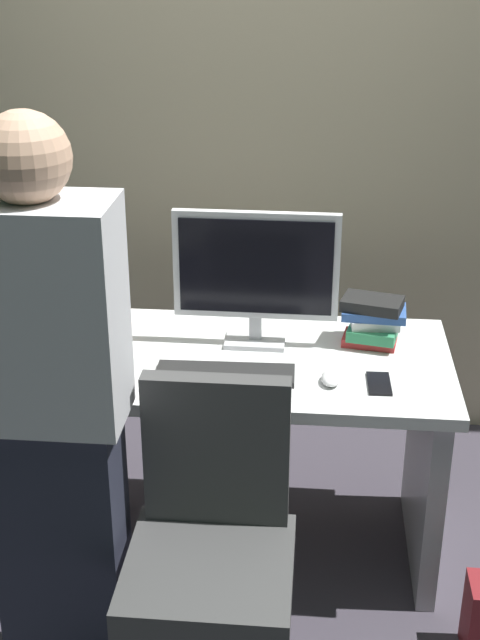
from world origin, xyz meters
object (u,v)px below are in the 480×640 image
object	(u,v)px
mouse	(331,378)
cup_near_keyboard	(96,345)
office_chair	(212,569)
person_at_desk	(51,420)
keyboard	(225,374)
cup_by_monitor	(115,314)
cell_phone	(379,384)
desk	(241,418)
book_stack	(373,320)
monitor	(256,271)

from	to	relation	value
mouse	cup_near_keyboard	bearing A→B (deg)	172.13
office_chair	person_at_desk	distance (m)	0.59
keyboard	person_at_desk	bearing A→B (deg)	-131.77
person_at_desk	cup_by_monitor	bearing A→B (deg)	91.60
cell_phone	desk	bearing A→B (deg)	158.62
book_stack	office_chair	bearing A→B (deg)	-118.60
book_stack	monitor	bearing A→B (deg)	-174.77
monitor	book_stack	bearing A→B (deg)	5.23
mouse	book_stack	xyz separation A→B (m)	(0.14, 0.30, 0.07)
cup_near_keyboard	book_stack	distance (m)	0.91
monitor	cup_by_monitor	world-z (taller)	monitor
desk	person_at_desk	bearing A→B (deg)	-125.21
cup_by_monitor	office_chair	bearing A→B (deg)	-63.22
office_chair	monitor	world-z (taller)	monitor
monitor	cup_near_keyboard	world-z (taller)	monitor
cup_near_keyboard	cup_by_monitor	xyz separation A→B (m)	(0.00, 0.26, -0.00)
desk	book_stack	size ratio (longest dim) A/B	6.05
mouse	book_stack	size ratio (longest dim) A/B	0.44
keyboard	cup_near_keyboard	bearing A→B (deg)	166.29
office_chair	person_at_desk	bearing A→B (deg)	173.17
office_chair	cell_phone	world-z (taller)	office_chair
keyboard	cup_by_monitor	size ratio (longest dim) A/B	5.23
mouse	monitor	bearing A→B (deg)	133.67
person_at_desk	cup_by_monitor	xyz separation A→B (m)	(-0.02, 0.83, -0.06)
desk	office_chair	bearing A→B (deg)	-91.57
office_chair	keyboard	size ratio (longest dim) A/B	2.19
book_stack	cup_by_monitor	bearing A→B (deg)	175.58
cup_by_monitor	cell_phone	size ratio (longest dim) A/B	0.57
cup_by_monitor	monitor	bearing A→B (deg)	-11.75
cup_near_keyboard	book_stack	world-z (taller)	book_stack
person_at_desk	monitor	distance (m)	0.88
office_chair	book_stack	distance (m)	1.01
keyboard	mouse	xyz separation A→B (m)	(0.33, -0.01, 0.01)
desk	monitor	distance (m)	0.50
mouse	cup_by_monitor	bearing A→B (deg)	153.97
desk	office_chair	distance (m)	0.68
keyboard	cup_near_keyboard	world-z (taller)	cup_near_keyboard
desk	monitor	size ratio (longest dim) A/B	2.52
desk	book_stack	world-z (taller)	book_stack
monitor	cup_by_monitor	size ratio (longest dim) A/B	6.57
office_chair	desk	bearing A→B (deg)	88.43
monitor	keyboard	bearing A→B (deg)	-106.41
keyboard	book_stack	distance (m)	0.55
desk	cup_near_keyboard	bearing A→B (deg)	-173.20
person_at_desk	cup_near_keyboard	distance (m)	0.57
book_stack	person_at_desk	bearing A→B (deg)	-138.61
person_at_desk	keyboard	xyz separation A→B (m)	(0.40, 0.48, -0.09)
cup_near_keyboard	cup_by_monitor	distance (m)	0.26
keyboard	book_stack	xyz separation A→B (m)	(0.46, 0.29, 0.07)
monitor	cup_near_keyboard	bearing A→B (deg)	-162.51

